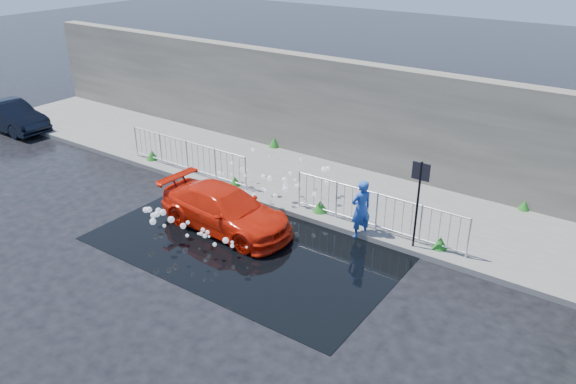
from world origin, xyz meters
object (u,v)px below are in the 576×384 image
object	(u,v)px
red_car	(225,210)
dark_car	(11,116)
sign_post	(419,191)
person	(361,209)

from	to	relation	value
red_car	dark_car	bearing A→B (deg)	86.72
sign_post	person	size ratio (longest dim) A/B	1.51
red_car	dark_car	distance (m)	12.71
dark_car	red_car	bearing A→B (deg)	-95.77
sign_post	dark_car	distance (m)	17.42
sign_post	person	xyz separation A→B (m)	(-1.50, -0.10, -0.90)
person	red_car	bearing A→B (deg)	-34.29
red_car	person	distance (m)	3.68
dark_car	person	distance (m)	15.89
sign_post	person	bearing A→B (deg)	-176.18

